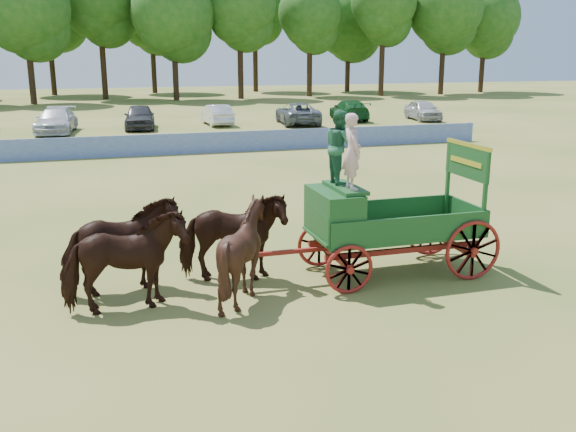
# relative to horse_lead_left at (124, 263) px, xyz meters

# --- Properties ---
(ground) EXTENTS (160.00, 160.00, 0.00)m
(ground) POSITION_rel_horse_lead_left_xyz_m (8.46, 1.84, -1.03)
(ground) COLOR #9C8446
(ground) RESTS_ON ground
(horse_lead_left) EXTENTS (2.51, 1.30, 2.05)m
(horse_lead_left) POSITION_rel_horse_lead_left_xyz_m (0.00, 0.00, 0.00)
(horse_lead_left) COLOR black
(horse_lead_left) RESTS_ON ground
(horse_lead_right) EXTENTS (2.62, 1.62, 2.05)m
(horse_lead_right) POSITION_rel_horse_lead_left_xyz_m (0.00, 1.10, 0.00)
(horse_lead_right) COLOR black
(horse_lead_right) RESTS_ON ground
(horse_wheel_left) EXTENTS (2.23, 2.08, 2.06)m
(horse_wheel_left) POSITION_rel_horse_lead_left_xyz_m (2.40, 0.00, 0.00)
(horse_wheel_left) COLOR black
(horse_wheel_left) RESTS_ON ground
(horse_wheel_right) EXTENTS (2.61, 1.60, 2.05)m
(horse_wheel_right) POSITION_rel_horse_lead_left_xyz_m (2.40, 1.10, 0.00)
(horse_wheel_right) COLOR black
(horse_wheel_right) RESTS_ON ground
(farm_dray) EXTENTS (6.00, 2.00, 3.80)m
(farm_dray) POSITION_rel_horse_lead_left_xyz_m (5.34, 0.58, 0.67)
(farm_dray) COLOR maroon
(farm_dray) RESTS_ON ground
(sponsor_banner) EXTENTS (26.00, 0.08, 1.05)m
(sponsor_banner) POSITION_rel_horse_lead_left_xyz_m (7.46, 19.84, -0.50)
(sponsor_banner) COLOR #1E3DA3
(sponsor_banner) RESTS_ON ground
(parked_cars) EXTENTS (42.99, 7.18, 1.61)m
(parked_cars) POSITION_rel_horse_lead_left_xyz_m (2.93, 31.43, -0.27)
(parked_cars) COLOR silver
(parked_cars) RESTS_ON ground
(treeline) EXTENTS (90.30, 22.11, 15.41)m
(treeline) POSITION_rel_horse_lead_left_xyz_m (2.32, 61.08, 8.69)
(treeline) COLOR #382314
(treeline) RESTS_ON ground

